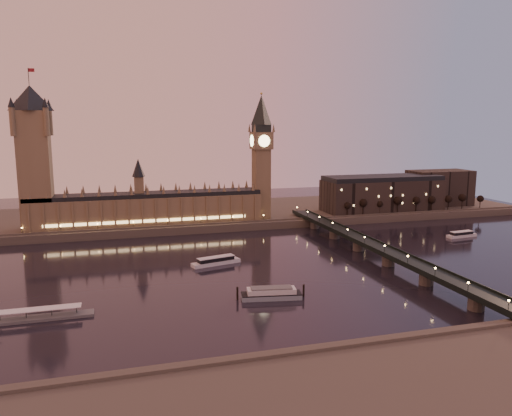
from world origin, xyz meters
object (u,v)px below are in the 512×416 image
Objects in this scene: cruise_boat_b at (462,234)px; moored_barge at (271,293)px; cruise_boat_a at (216,261)px; pontoon_pier at (41,316)px.

moored_barge is at bearing -159.68° from cruise_boat_b.
cruise_boat_a is 1.25× the size of cruise_boat_b.
cruise_boat_b is at bearing 35.89° from moored_barge.
moored_barge is at bearing -92.60° from cruise_boat_a.
cruise_boat_b is 200.75m from moored_barge.
cruise_boat_b is 297.46m from pontoon_pier.
cruise_boat_b is at bearing -7.85° from cruise_boat_a.
pontoon_pier is at bearing -172.07° from moored_barge.
cruise_boat_a is at bearing 111.36° from moored_barge.
pontoon_pier is at bearing -169.19° from cruise_boat_b.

